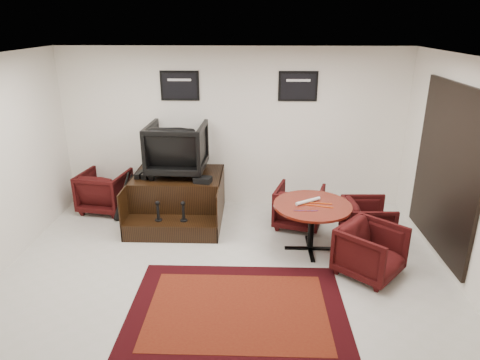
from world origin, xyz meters
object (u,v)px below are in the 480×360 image
meeting_table (312,210)px  table_chair_corner (371,249)px  armchair_side (105,189)px  shine_chair (177,146)px  table_chair_window (368,219)px  shine_podium (178,199)px  table_chair_back (299,205)px

meeting_table → table_chair_corner: table_chair_corner is taller
armchair_side → table_chair_corner: (4.18, -1.94, -0.02)m
shine_chair → table_chair_window: (3.02, -0.83, -0.89)m
shine_podium → shine_chair: 0.90m
shine_podium → table_chair_back: shine_podium is taller
table_chair_corner → armchair_side: bearing=106.4°
table_chair_corner → meeting_table: bearing=89.4°
shine_chair → table_chair_back: 2.23m
meeting_table → shine_podium: bearing=154.7°
table_chair_back → table_chair_corner: (0.80, -1.41, 0.01)m
table_chair_back → table_chair_corner: bearing=136.4°
shine_podium → shine_chair: shine_chair is taller
shine_podium → meeting_table: shine_podium is taller
meeting_table → table_chair_window: (0.90, 0.33, -0.28)m
shine_chair → table_chair_corner: 3.45m
armchair_side → meeting_table: 3.72m
shine_podium → table_chair_back: 2.03m
armchair_side → table_chair_window: size_ratio=1.12×
table_chair_back → table_chair_corner: 1.63m
table_chair_window → shine_chair: bearing=72.6°
armchair_side → meeting_table: bearing=169.0°
shine_podium → table_chair_back: bearing=-6.1°
meeting_table → table_chair_back: size_ratio=1.49×
table_chair_corner → shine_chair: bearing=99.1°
meeting_table → table_chair_back: 0.83m
shine_chair → armchair_side: shine_chair is taller
shine_chair → meeting_table: bearing=153.8°
shine_podium → table_chair_back: (2.02, -0.22, 0.02)m
table_chair_back → table_chair_window: table_chair_back is taller
shine_chair → meeting_table: shine_chair is taller
shine_podium → meeting_table: (2.12, -1.00, 0.29)m
table_chair_back → table_chair_corner: table_chair_corner is taller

